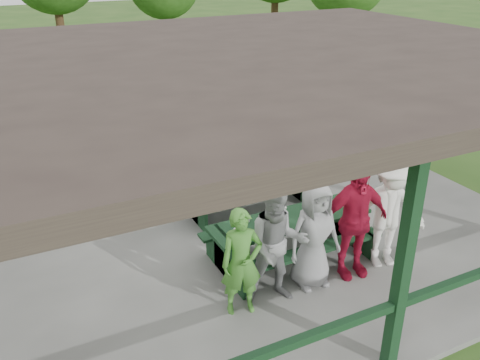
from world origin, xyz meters
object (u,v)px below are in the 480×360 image
contestant_red (354,220)px  spectator_lblue (205,161)px  contestant_green (242,262)px  spectator_blue (143,157)px  pickup_truck (133,90)px  contestant_grey_mid (314,235)px  picnic_table_near (290,232)px  picnic_table_far (245,184)px  farm_trailer (66,98)px  contestant_grey_left (277,245)px  spectator_grey (263,149)px  contestant_white_fedora (389,212)px

contestant_red → spectator_lblue: 3.73m
contestant_red → spectator_lblue: (-0.97, 3.59, -0.19)m
contestant_green → spectator_blue: bearing=105.1°
contestant_green → pickup_truck: (1.39, 10.49, -0.22)m
contestant_grey_mid → spectator_blue: 4.26m
picnic_table_near → spectator_blue: spectator_blue is taller
picnic_table_far → contestant_red: size_ratio=1.37×
farm_trailer → pickup_truck: bearing=-8.1°
spectator_blue → farm_trailer: bearing=-93.5°
contestant_grey_left → farm_trailer: bearing=116.1°
pickup_truck → spectator_blue: bearing=153.2°
contestant_green → farm_trailer: (-0.67, 10.46, -0.20)m
contestant_red → spectator_grey: contestant_red is taller
contestant_green → picnic_table_near: bearing=46.0°
contestant_green → spectator_blue: spectator_blue is taller
contestant_white_fedora → spectator_grey: 3.85m
contestant_grey_mid → contestant_white_fedora: 1.36m
contestant_grey_left → spectator_grey: size_ratio=1.29×
contestant_grey_left → farm_trailer: 10.54m
picnic_table_near → picnic_table_far: bearing=84.6°
contestant_red → contestant_white_fedora: (0.66, -0.03, 0.00)m
picnic_table_far → contestant_green: 3.26m
contestant_grey_left → spectator_grey: 4.29m
picnic_table_near → contestant_grey_mid: 0.86m
contestant_grey_mid → spectator_grey: 3.95m
spectator_lblue → spectator_grey: size_ratio=1.07×
contestant_grey_left → contestant_grey_mid: (0.69, 0.09, -0.07)m
contestant_red → spectator_lblue: bearing=112.9°
contestant_grey_mid → contestant_red: bearing=-1.2°
farm_trailer → contestant_grey_mid: bearing=-88.2°
spectator_grey → picnic_table_near: bearing=72.8°
contestant_grey_left → spectator_lblue: 3.66m
contestant_grey_left → spectator_grey: (1.89, 3.85, -0.20)m
contestant_grey_mid → contestant_red: contestant_red is taller
picnic_table_far → contestant_grey_left: size_ratio=1.43×
picnic_table_near → pickup_truck: size_ratio=0.55×
contestant_white_fedora → picnic_table_far: bearing=126.8°
contestant_red → spectator_grey: (0.51, 3.81, -0.25)m
picnic_table_near → farm_trailer: 9.81m
spectator_lblue → spectator_grey: bearing=-173.5°
contestant_red → pickup_truck: (-0.56, 10.44, -0.37)m
pickup_truck → spectator_grey: bearing=175.9°
contestant_grey_mid → contestant_white_fedora: size_ratio=0.86×
contestant_red → pickup_truck: contestant_red is taller
contestant_grey_left → spectator_blue: (-0.72, 4.11, -0.01)m
picnic_table_far → contestant_green: (-1.52, -2.86, 0.33)m
spectator_lblue → spectator_grey: 1.49m
picnic_table_far → contestant_grey_mid: bearing=-95.4°
picnic_table_far → farm_trailer: 7.91m
spectator_grey → picnic_table_far: bearing=49.9°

